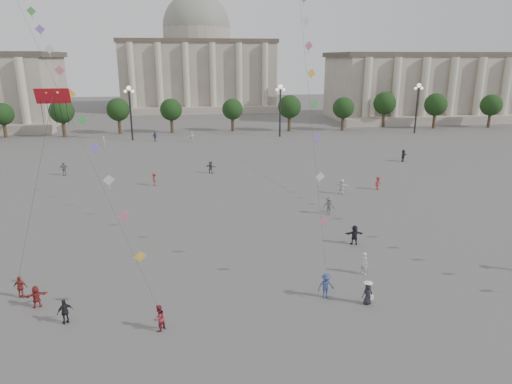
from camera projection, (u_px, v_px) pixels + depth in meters
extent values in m
plane|color=#565351|center=(263.00, 338.00, 26.90)|extent=(360.00, 360.00, 0.00)
cube|color=gray|center=(476.00, 87.00, 125.30)|extent=(80.00, 22.00, 16.00)
cube|color=#4B4237|center=(481.00, 55.00, 122.86)|extent=(81.60, 22.44, 1.20)
cube|color=gray|center=(504.00, 119.00, 114.95)|extent=(84.00, 4.00, 2.00)
cube|color=gray|center=(198.00, 76.00, 147.38)|extent=(46.00, 30.00, 20.00)
cube|color=#4B4237|center=(197.00, 42.00, 144.37)|extent=(46.92, 30.60, 1.20)
cube|color=gray|center=(201.00, 110.00, 133.81)|extent=(48.30, 4.00, 2.00)
cylinder|color=gray|center=(197.00, 36.00, 143.84)|extent=(21.00, 21.00, 5.00)
sphere|color=gray|center=(197.00, 27.00, 143.13)|extent=(21.00, 21.00, 21.00)
cylinder|color=#34271A|center=(3.00, 129.00, 94.48)|extent=(0.70, 0.70, 3.52)
sphere|color=black|center=(0.00, 111.00, 93.44)|extent=(5.12, 5.12, 5.12)
cylinder|color=#34271A|center=(63.00, 127.00, 96.17)|extent=(0.70, 0.70, 3.52)
sphere|color=black|center=(61.00, 110.00, 95.12)|extent=(5.12, 5.12, 5.12)
cylinder|color=#34271A|center=(122.00, 126.00, 97.86)|extent=(0.70, 0.70, 3.52)
sphere|color=black|center=(120.00, 109.00, 96.81)|extent=(5.12, 5.12, 5.12)
cylinder|color=#34271A|center=(178.00, 125.00, 99.54)|extent=(0.70, 0.70, 3.52)
sphere|color=black|center=(178.00, 108.00, 98.50)|extent=(5.12, 5.12, 5.12)
cylinder|color=#34271A|center=(233.00, 124.00, 101.23)|extent=(0.70, 0.70, 3.52)
sphere|color=black|center=(233.00, 107.00, 100.19)|extent=(5.12, 5.12, 5.12)
cylinder|color=#34271A|center=(286.00, 123.00, 102.92)|extent=(0.70, 0.70, 3.52)
sphere|color=black|center=(286.00, 106.00, 101.88)|extent=(5.12, 5.12, 5.12)
cylinder|color=#34271A|center=(337.00, 122.00, 104.61)|extent=(0.70, 0.70, 3.52)
sphere|color=black|center=(338.00, 105.00, 103.57)|extent=(5.12, 5.12, 5.12)
cylinder|color=#34271A|center=(387.00, 121.00, 106.30)|extent=(0.70, 0.70, 3.52)
sphere|color=black|center=(388.00, 105.00, 105.26)|extent=(5.12, 5.12, 5.12)
cylinder|color=#34271A|center=(435.00, 120.00, 107.99)|extent=(0.70, 0.70, 3.52)
sphere|color=black|center=(436.00, 104.00, 106.94)|extent=(5.12, 5.12, 5.12)
cylinder|color=#34271A|center=(481.00, 119.00, 109.68)|extent=(0.70, 0.70, 3.52)
sphere|color=black|center=(483.00, 103.00, 108.63)|extent=(5.12, 5.12, 5.12)
cylinder|color=#262628|center=(131.00, 115.00, 89.77)|extent=(0.36, 0.36, 10.00)
sphere|color=#FFE5B2|center=(129.00, 88.00, 88.30)|extent=(0.90, 0.90, 0.90)
sphere|color=#FFE5B2|center=(125.00, 91.00, 88.37)|extent=(0.60, 0.60, 0.60)
sphere|color=#FFE5B2|center=(133.00, 91.00, 88.57)|extent=(0.60, 0.60, 0.60)
cylinder|color=#262628|center=(280.00, 113.00, 93.99)|extent=(0.36, 0.36, 10.00)
sphere|color=#FFE5B2|center=(280.00, 87.00, 92.52)|extent=(0.90, 0.90, 0.90)
sphere|color=#FFE5B2|center=(277.00, 90.00, 92.59)|extent=(0.60, 0.60, 0.60)
sphere|color=#FFE5B2|center=(284.00, 90.00, 92.79)|extent=(0.60, 0.60, 0.60)
cylinder|color=#262628|center=(417.00, 110.00, 98.21)|extent=(0.36, 0.36, 10.00)
sphere|color=#FFE5B2|center=(419.00, 85.00, 96.74)|extent=(0.90, 0.90, 0.90)
sphere|color=#FFE5B2|center=(416.00, 88.00, 96.81)|extent=(0.60, 0.60, 0.60)
sphere|color=#FFE5B2|center=(422.00, 88.00, 97.01)|extent=(0.60, 0.60, 0.60)
imported|color=navy|center=(155.00, 137.00, 89.66)|extent=(1.18, 1.01, 1.90)
imported|color=black|center=(354.00, 235.00, 40.20)|extent=(1.67, 0.64, 1.77)
imported|color=silver|center=(192.00, 137.00, 89.45)|extent=(1.86, 1.18, 1.92)
imported|color=#58575C|center=(329.00, 206.00, 47.84)|extent=(1.42, 1.14, 1.92)
imported|color=white|center=(342.00, 186.00, 55.12)|extent=(1.76, 1.34, 1.86)
imported|color=maroon|center=(378.00, 183.00, 56.93)|extent=(1.24, 1.10, 1.66)
imported|color=#222127|center=(403.00, 156.00, 72.36)|extent=(1.64, 1.64, 1.90)
imported|color=beige|center=(104.00, 141.00, 85.72)|extent=(0.61, 0.72, 1.69)
imported|color=#57585B|center=(211.00, 167.00, 65.04)|extent=(1.64, 1.35, 1.76)
imported|color=silver|center=(364.00, 263.00, 34.66)|extent=(0.63, 0.75, 1.76)
imported|color=slate|center=(64.00, 169.00, 63.79)|extent=(1.19, 0.72, 1.89)
imported|color=maroon|center=(155.00, 179.00, 58.75)|extent=(0.78, 1.16, 1.66)
imported|color=maroon|center=(20.00, 287.00, 31.24)|extent=(0.98, 0.52, 1.59)
imported|color=maroon|center=(36.00, 297.00, 30.05)|extent=(1.49, 0.86, 1.53)
imported|color=black|center=(65.00, 311.00, 28.18)|extent=(1.03, 0.85, 1.64)
imported|color=maroon|center=(159.00, 318.00, 27.44)|extent=(1.01, 1.03, 1.68)
imported|color=navy|center=(326.00, 286.00, 31.16)|extent=(1.22, 0.77, 1.81)
imported|color=black|center=(368.00, 294.00, 30.43)|extent=(0.76, 0.54, 1.47)
cone|color=white|center=(369.00, 282.00, 30.18)|extent=(0.52, 0.52, 0.14)
cylinder|color=white|center=(369.00, 283.00, 30.19)|extent=(0.60, 0.60, 0.02)
cube|color=white|center=(372.00, 297.00, 30.37)|extent=(0.22, 0.10, 0.35)
cube|color=#A9121B|center=(53.00, 96.00, 30.16)|extent=(2.22, 0.61, 1.02)
cube|color=#198921|center=(46.00, 92.00, 30.00)|extent=(0.36, 0.21, 0.34)
cube|color=#1E4FA5|center=(58.00, 92.00, 30.10)|extent=(0.36, 0.21, 0.34)
sphere|color=yellow|center=(46.00, 92.00, 29.96)|extent=(0.20, 0.20, 0.20)
sphere|color=yellow|center=(57.00, 92.00, 30.06)|extent=(0.20, 0.20, 0.20)
cylinder|color=#3F3F3F|center=(35.00, 187.00, 30.59)|extent=(0.02, 0.02, 12.44)
cube|color=gold|center=(140.00, 257.00, 28.20)|extent=(0.76, 0.25, 0.76)
cube|color=#BE647B|center=(124.00, 216.00, 29.29)|extent=(0.76, 0.25, 0.76)
cube|color=silver|center=(109.00, 180.00, 30.43)|extent=(0.76, 0.25, 0.76)
cube|color=#8762C5|center=(95.00, 148.00, 31.59)|extent=(0.76, 0.25, 0.76)
cube|color=#499E4B|center=(82.00, 120.00, 32.77)|extent=(0.76, 0.25, 0.76)
cube|color=gold|center=(70.00, 94.00, 33.96)|extent=(0.76, 0.25, 0.76)
cube|color=#BE647B|center=(60.00, 70.00, 35.17)|extent=(0.76, 0.25, 0.76)
cube|color=silver|center=(49.00, 49.00, 36.38)|extent=(0.76, 0.25, 0.76)
cube|color=#8762C5|center=(40.00, 29.00, 37.61)|extent=(0.76, 0.25, 0.76)
cube|color=#499E4B|center=(31.00, 11.00, 38.84)|extent=(0.76, 0.25, 0.76)
cube|color=#BE647B|center=(323.00, 221.00, 32.05)|extent=(0.76, 0.25, 0.76)
cube|color=silver|center=(320.00, 177.00, 33.30)|extent=(0.76, 0.25, 0.76)
cube|color=#8762C5|center=(317.00, 138.00, 34.60)|extent=(0.76, 0.25, 0.76)
cube|color=#499E4B|center=(314.00, 104.00, 35.94)|extent=(0.76, 0.25, 0.76)
cube|color=gold|center=(311.00, 73.00, 37.30)|extent=(0.76, 0.25, 0.76)
cube|color=#BE647B|center=(309.00, 46.00, 38.68)|extent=(0.76, 0.25, 0.76)
cube|color=silver|center=(306.00, 21.00, 40.08)|extent=(0.76, 0.25, 0.76)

